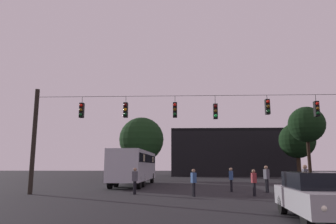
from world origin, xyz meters
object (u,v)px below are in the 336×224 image
Objects in this scene: pedestrian_trailing at (254,181)px; tree_behind_building at (307,125)px; pedestrian_crossing_right at (231,178)px; pedestrian_near_bus at (267,177)px; pedestrian_far_side at (306,179)px; pedestrian_crossing_left at (194,181)px; pedestrian_crossing_center at (135,179)px; city_bus at (135,164)px; tree_right_far at (297,141)px; car_near_right at (317,195)px; tree_left_silhouette at (141,140)px.

tree_behind_building is (10.68, 18.32, 5.66)m from pedestrian_trailing.
pedestrian_near_bus is at bearing -9.91° from pedestrian_crossing_right.
pedestrian_crossing_left is at bearing 175.09° from pedestrian_far_side.
pedestrian_crossing_center is 0.90× the size of pedestrian_far_side.
pedestrian_crossing_left is 24.04m from tree_behind_building.
tree_right_far is (20.33, 15.52, 3.32)m from city_bus.
car_near_right is 2.77× the size of pedestrian_crossing_center.
pedestrian_far_side is at bearing -70.22° from pedestrian_near_bus.
city_bus is 12.03m from pedestrian_near_bus.
tree_behind_building is (9.24, 15.71, 5.52)m from pedestrian_near_bus.
pedestrian_crossing_left is 0.20× the size of tree_right_far.
tree_behind_building reaches higher than city_bus.
city_bus is at bearing -85.96° from tree_left_silhouette.
city_bus is at bearing 116.57° from pedestrian_crossing_left.
tree_left_silhouette reaches higher than car_near_right.
tree_behind_building reaches higher than tree_left_silhouette.
pedestrian_crossing_center is (1.31, -8.61, -0.96)m from city_bus.
pedestrian_near_bus is 0.23× the size of tree_right_far.
pedestrian_near_bus is 25.11m from tree_right_far.
pedestrian_crossing_center is 7.12m from pedestrian_trailing.
car_near_right is 2.88× the size of pedestrian_crossing_left.
tree_left_silhouette is (-2.07, 19.39, 4.08)m from pedestrian_crossing_center.
pedestrian_crossing_center is at bearing 172.77° from pedestrian_trailing.
tree_right_far is (19.02, 24.13, 4.28)m from pedestrian_crossing_center.
pedestrian_near_bus is (9.82, -6.89, -0.88)m from city_bus.
pedestrian_crossing_right is (2.67, 3.26, 0.03)m from pedestrian_crossing_left.
tree_left_silhouette reaches higher than pedestrian_trailing.
pedestrian_crossing_center is 0.21× the size of tree_left_silhouette.
pedestrian_near_bus is at bearing -35.08° from city_bus.
pedestrian_trailing reaches higher than car_near_right.
tree_behind_building is at bearing 59.53° from pedestrian_near_bus.
pedestrian_crossing_right is 0.89× the size of pedestrian_far_side.
pedestrian_near_bus is at bearing -120.47° from tree_behind_building.
city_bus reaches higher than pedestrian_far_side.
tree_behind_building reaches higher than pedestrian_far_side.
car_near_right is 10.79m from pedestrian_near_bus.
pedestrian_trailing is (8.37, -9.51, -1.01)m from city_bus.
pedestrian_crossing_center is 25.50m from tree_behind_building.
tree_behind_building is (11.51, 15.31, 5.62)m from pedestrian_crossing_right.
tree_behind_building reaches higher than car_near_right.
tree_right_far is at bearing 37.36° from city_bus.
city_bus is at bearing 115.79° from car_near_right.
car_near_right is 0.51× the size of tree_behind_building.
pedestrian_near_bus reaches higher than pedestrian_crossing_left.
tree_left_silhouette is (-8.31, 17.28, 4.09)m from pedestrian_crossing_right.
pedestrian_trailing is (-0.13, 8.10, 0.06)m from car_near_right.
car_near_right is 29.02m from tree_behind_building.
tree_right_far is (21.09, 4.74, 0.19)m from tree_left_silhouette.
tree_right_far is (15.45, 25.27, 4.32)m from pedestrian_crossing_left.
pedestrian_near_bus is (2.26, -0.40, 0.09)m from pedestrian_crossing_right.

